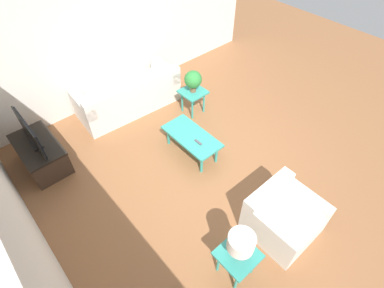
{
  "coord_description": "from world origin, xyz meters",
  "views": [
    {
      "loc": [
        -2.39,
        2.72,
        4.21
      ],
      "look_at": [
        0.24,
        0.4,
        0.55
      ],
      "focal_mm": 28.0,
      "sensor_mm": 36.0,
      "label": 1
    }
  ],
  "objects_px": {
    "television": "(30,133)",
    "sofa": "(129,97)",
    "tv_stand_chest": "(41,153)",
    "table_lamp": "(241,243)",
    "potted_plant": "(193,80)",
    "side_table_lamp": "(237,257)",
    "coffee_table": "(192,138)",
    "armchair": "(282,217)",
    "side_table_plant": "(193,95)"
  },
  "relations": [
    {
      "from": "armchair",
      "to": "side_table_lamp",
      "type": "bearing_deg",
      "value": -179.16
    },
    {
      "from": "tv_stand_chest",
      "to": "table_lamp",
      "type": "height_order",
      "value": "table_lamp"
    },
    {
      "from": "tv_stand_chest",
      "to": "television",
      "type": "xyz_separation_m",
      "value": [
        -0.0,
        0.0,
        0.5
      ]
    },
    {
      "from": "armchair",
      "to": "television",
      "type": "bearing_deg",
      "value": 121.36
    },
    {
      "from": "armchair",
      "to": "side_table_lamp",
      "type": "height_order",
      "value": "armchair"
    },
    {
      "from": "table_lamp",
      "to": "potted_plant",
      "type": "bearing_deg",
      "value": -32.11
    },
    {
      "from": "television",
      "to": "table_lamp",
      "type": "xyz_separation_m",
      "value": [
        -3.62,
        -1.17,
        0.06
      ]
    },
    {
      "from": "armchair",
      "to": "table_lamp",
      "type": "xyz_separation_m",
      "value": [
        -0.01,
        1.0,
        0.54
      ]
    },
    {
      "from": "coffee_table",
      "to": "tv_stand_chest",
      "type": "bearing_deg",
      "value": 54.61
    },
    {
      "from": "table_lamp",
      "to": "television",
      "type": "bearing_deg",
      "value": 17.88
    },
    {
      "from": "coffee_table",
      "to": "armchair",
      "type": "bearing_deg",
      "value": 179.21
    },
    {
      "from": "coffee_table",
      "to": "side_table_lamp",
      "type": "xyz_separation_m",
      "value": [
        -2.06,
        1.03,
        0.05
      ]
    },
    {
      "from": "tv_stand_chest",
      "to": "potted_plant",
      "type": "relative_size",
      "value": 2.41
    },
    {
      "from": "coffee_table",
      "to": "table_lamp",
      "type": "distance_m",
      "value": 2.34
    },
    {
      "from": "table_lamp",
      "to": "armchair",
      "type": "bearing_deg",
      "value": -89.52
    },
    {
      "from": "armchair",
      "to": "tv_stand_chest",
      "type": "distance_m",
      "value": 4.21
    },
    {
      "from": "side_table_lamp",
      "to": "tv_stand_chest",
      "type": "distance_m",
      "value": 3.8
    },
    {
      "from": "side_table_lamp",
      "to": "tv_stand_chest",
      "type": "height_order",
      "value": "side_table_lamp"
    },
    {
      "from": "sofa",
      "to": "coffee_table",
      "type": "bearing_deg",
      "value": 97.59
    },
    {
      "from": "armchair",
      "to": "potted_plant",
      "type": "xyz_separation_m",
      "value": [
        2.94,
        -0.85,
        0.52
      ]
    },
    {
      "from": "potted_plant",
      "to": "table_lamp",
      "type": "xyz_separation_m",
      "value": [
        -2.94,
        1.85,
        0.03
      ]
    },
    {
      "from": "armchair",
      "to": "table_lamp",
      "type": "height_order",
      "value": "table_lamp"
    },
    {
      "from": "sofa",
      "to": "armchair",
      "type": "xyz_separation_m",
      "value": [
        -3.91,
        -0.1,
        -0.01
      ]
    },
    {
      "from": "sofa",
      "to": "armchair",
      "type": "distance_m",
      "value": 3.91
    },
    {
      "from": "side_table_plant",
      "to": "armchair",
      "type": "bearing_deg",
      "value": 163.92
    },
    {
      "from": "tv_stand_chest",
      "to": "television",
      "type": "height_order",
      "value": "television"
    },
    {
      "from": "side_table_lamp",
      "to": "potted_plant",
      "type": "xyz_separation_m",
      "value": [
        2.94,
        -1.85,
        0.37
      ]
    },
    {
      "from": "side_table_lamp",
      "to": "table_lamp",
      "type": "height_order",
      "value": "table_lamp"
    },
    {
      "from": "side_table_plant",
      "to": "table_lamp",
      "type": "relative_size",
      "value": 1.21
    },
    {
      "from": "sofa",
      "to": "tv_stand_chest",
      "type": "relative_size",
      "value": 1.98
    },
    {
      "from": "sofa",
      "to": "tv_stand_chest",
      "type": "distance_m",
      "value": 2.08
    },
    {
      "from": "side_table_lamp",
      "to": "potted_plant",
      "type": "distance_m",
      "value": 3.5
    },
    {
      "from": "side_table_plant",
      "to": "side_table_lamp",
      "type": "bearing_deg",
      "value": 147.89
    },
    {
      "from": "sofa",
      "to": "television",
      "type": "relative_size",
      "value": 2.21
    },
    {
      "from": "tv_stand_chest",
      "to": "armchair",
      "type": "bearing_deg",
      "value": -149.05
    },
    {
      "from": "armchair",
      "to": "potted_plant",
      "type": "distance_m",
      "value": 3.1
    },
    {
      "from": "potted_plant",
      "to": "tv_stand_chest",
      "type": "bearing_deg",
      "value": 77.43
    },
    {
      "from": "tv_stand_chest",
      "to": "sofa",
      "type": "bearing_deg",
      "value": -81.66
    },
    {
      "from": "side_table_plant",
      "to": "television",
      "type": "bearing_deg",
      "value": 77.44
    },
    {
      "from": "television",
      "to": "sofa",
      "type": "bearing_deg",
      "value": -81.68
    },
    {
      "from": "coffee_table",
      "to": "tv_stand_chest",
      "type": "xyz_separation_m",
      "value": [
        1.56,
        2.19,
        -0.11
      ]
    },
    {
      "from": "television",
      "to": "potted_plant",
      "type": "relative_size",
      "value": 2.16
    },
    {
      "from": "sofa",
      "to": "table_lamp",
      "type": "distance_m",
      "value": 4.05
    },
    {
      "from": "television",
      "to": "potted_plant",
      "type": "bearing_deg",
      "value": -102.56
    },
    {
      "from": "potted_plant",
      "to": "sofa",
      "type": "bearing_deg",
      "value": 44.32
    },
    {
      "from": "armchair",
      "to": "tv_stand_chest",
      "type": "relative_size",
      "value": 0.84
    },
    {
      "from": "coffee_table",
      "to": "potted_plant",
      "type": "height_order",
      "value": "potted_plant"
    },
    {
      "from": "tv_stand_chest",
      "to": "side_table_lamp",
      "type": "bearing_deg",
      "value": -162.19
    },
    {
      "from": "sofa",
      "to": "side_table_plant",
      "type": "bearing_deg",
      "value": 137.84
    },
    {
      "from": "coffee_table",
      "to": "table_lamp",
      "type": "relative_size",
      "value": 2.55
    }
  ]
}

